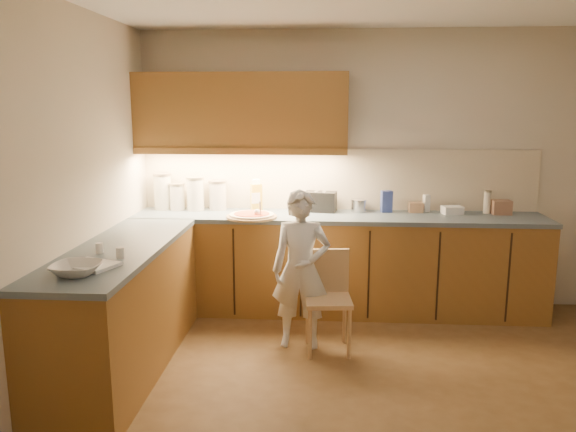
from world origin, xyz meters
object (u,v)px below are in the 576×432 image
object	(u,v)px
oil_jug	(256,196)
wooden_chair	(328,293)
pizza_on_board	(252,216)
child	(301,270)
toaster	(320,202)

from	to	relation	value
oil_jug	wooden_chair	bearing A→B (deg)	-55.31
pizza_on_board	child	world-z (taller)	child
wooden_chair	oil_jug	size ratio (longest dim) A/B	2.60
child	toaster	size ratio (longest dim) A/B	3.97
wooden_chair	pizza_on_board	bearing A→B (deg)	131.46
oil_jug	toaster	bearing A→B (deg)	0.38
child	toaster	world-z (taller)	child
pizza_on_board	oil_jug	bearing A→B (deg)	90.46
wooden_chair	oil_jug	bearing A→B (deg)	119.47
wooden_chair	toaster	bearing A→B (deg)	89.22
pizza_on_board	oil_jug	size ratio (longest dim) A/B	1.50
wooden_chair	toaster	xyz separation A→B (m)	(-0.08, 0.99, 0.56)
pizza_on_board	wooden_chair	size ratio (longest dim) A/B	0.58
child	wooden_chair	distance (m)	0.28
pizza_on_board	toaster	size ratio (longest dim) A/B	1.42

